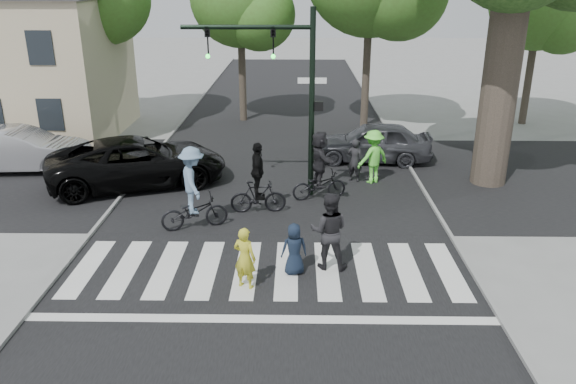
# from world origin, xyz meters

# --- Properties ---
(ground) EXTENTS (120.00, 120.00, 0.00)m
(ground) POSITION_xyz_m (0.00, 0.00, 0.00)
(ground) COLOR gray
(ground) RESTS_ON ground
(road_stem) EXTENTS (10.00, 70.00, 0.01)m
(road_stem) POSITION_xyz_m (0.00, 5.00, 0.01)
(road_stem) COLOR black
(road_stem) RESTS_ON ground
(road_cross) EXTENTS (70.00, 10.00, 0.01)m
(road_cross) POSITION_xyz_m (0.00, 8.00, 0.01)
(road_cross) COLOR black
(road_cross) RESTS_ON ground
(curb_left) EXTENTS (0.10, 70.00, 0.10)m
(curb_left) POSITION_xyz_m (-5.05, 5.00, 0.05)
(curb_left) COLOR gray
(curb_left) RESTS_ON ground
(curb_right) EXTENTS (0.10, 70.00, 0.10)m
(curb_right) POSITION_xyz_m (5.05, 5.00, 0.05)
(curb_right) COLOR gray
(curb_right) RESTS_ON ground
(crosswalk) EXTENTS (10.00, 3.85, 0.01)m
(crosswalk) POSITION_xyz_m (0.00, 0.66, 0.01)
(crosswalk) COLOR silver
(crosswalk) RESTS_ON ground
(traffic_signal) EXTENTS (4.45, 0.29, 6.00)m
(traffic_signal) POSITION_xyz_m (0.35, 6.20, 3.90)
(traffic_signal) COLOR black
(traffic_signal) RESTS_ON ground
(bg_tree_2) EXTENTS (5.04, 4.80, 8.40)m
(bg_tree_2) POSITION_xyz_m (-1.76, 16.62, 5.78)
(bg_tree_2) COLOR brown
(bg_tree_2) RESTS_ON ground
(bg_tree_4) EXTENTS (4.83, 4.60, 8.15)m
(bg_tree_4) POSITION_xyz_m (12.23, 16.12, 5.64)
(bg_tree_4) COLOR brown
(bg_tree_4) RESTS_ON ground
(house) EXTENTS (8.40, 8.10, 8.82)m
(house) POSITION_xyz_m (-11.49, 13.98, 3.80)
(house) COLOR #B6B289
(house) RESTS_ON ground
(pedestrian_woman) EXTENTS (0.65, 0.55, 1.51)m
(pedestrian_woman) POSITION_xyz_m (-0.45, 0.14, 0.76)
(pedestrian_woman) COLOR gold
(pedestrian_woman) RESTS_ON ground
(pedestrian_child) EXTENTS (0.71, 0.54, 1.31)m
(pedestrian_child) POSITION_xyz_m (0.68, 0.82, 0.65)
(pedestrian_child) COLOR #141E2F
(pedestrian_child) RESTS_ON ground
(pedestrian_adult) EXTENTS (1.05, 0.86, 1.98)m
(pedestrian_adult) POSITION_xyz_m (1.53, 1.15, 0.99)
(pedestrian_adult) COLOR black
(pedestrian_adult) RESTS_ON ground
(cyclist_left) EXTENTS (2.03, 1.41, 2.43)m
(cyclist_left) POSITION_xyz_m (-2.19, 3.44, 1.05)
(cyclist_left) COLOR black
(cyclist_left) RESTS_ON ground
(cyclist_mid) EXTENTS (1.74, 1.07, 2.23)m
(cyclist_mid) POSITION_xyz_m (-0.44, 4.64, 0.91)
(cyclist_mid) COLOR black
(cyclist_mid) RESTS_ON ground
(cyclist_right) EXTENTS (1.90, 1.76, 2.28)m
(cyclist_right) POSITION_xyz_m (1.47, 5.83, 1.02)
(cyclist_right) COLOR black
(cyclist_right) RESTS_ON ground
(car_suv) EXTENTS (6.62, 4.66, 1.68)m
(car_suv) POSITION_xyz_m (-4.77, 7.08, 0.84)
(car_suv) COLOR black
(car_suv) RESTS_ON ground
(car_silver) EXTENTS (5.04, 2.06, 1.63)m
(car_silver) POSITION_xyz_m (-9.56, 8.54, 0.81)
(car_silver) COLOR #B6B5BA
(car_silver) RESTS_ON ground
(car_grey) EXTENTS (4.71, 2.18, 1.56)m
(car_grey) POSITION_xyz_m (3.70, 9.95, 0.78)
(car_grey) COLOR #3A3B40
(car_grey) RESTS_ON ground
(bystander_hivis) EXTENTS (1.41, 1.24, 1.90)m
(bystander_hivis) POSITION_xyz_m (3.40, 7.45, 0.95)
(bystander_hivis) COLOR #6AF746
(bystander_hivis) RESTS_ON ground
(bystander_dark) EXTENTS (0.67, 0.58, 1.55)m
(bystander_dark) POSITION_xyz_m (2.79, 7.56, 0.77)
(bystander_dark) COLOR black
(bystander_dark) RESTS_ON ground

